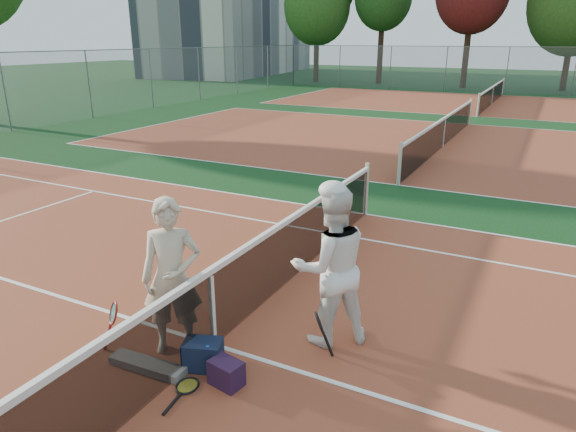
{
  "coord_description": "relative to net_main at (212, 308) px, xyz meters",
  "views": [
    {
      "loc": [
        3.23,
        -4.33,
        3.49
      ],
      "look_at": [
        0.0,
        1.94,
        1.05
      ],
      "focal_mm": 32.0,
      "sensor_mm": 36.0,
      "label": 1
    }
  ],
  "objects": [
    {
      "name": "court_main",
      "position": [
        0.0,
        0.0,
        -0.51
      ],
      "size": [
        23.77,
        10.97,
        0.01
      ],
      "primitive_type": "cube",
      "color": "brown",
      "rests_on": "ground"
    },
    {
      "name": "water_bottle",
      "position": [
        0.26,
        -0.47,
        -0.36
      ],
      "size": [
        0.09,
        0.09,
        0.3
      ],
      "primitive_type": "cylinder",
      "color": "silver",
      "rests_on": "ground"
    },
    {
      "name": "sports_bag_purple",
      "position": [
        0.55,
        -0.55,
        -0.37
      ],
      "size": [
        0.39,
        0.3,
        0.28
      ],
      "primitive_type": "cube",
      "rotation": [
        0.0,
        0.0,
        -0.18
      ],
      "color": "black",
      "rests_on": "ground"
    },
    {
      "name": "net_main",
      "position": [
        0.0,
        0.0,
        0.0
      ],
      "size": [
        0.1,
        10.98,
        1.02
      ],
      "primitive_type": null,
      "color": "black",
      "rests_on": "ground"
    },
    {
      "name": "player_a",
      "position": [
        -0.35,
        -0.25,
        0.42
      ],
      "size": [
        0.82,
        0.74,
        1.87
      ],
      "primitive_type": "imported",
      "rotation": [
        0.0,
        0.0,
        0.55
      ],
      "color": "beige",
      "rests_on": "ground"
    },
    {
      "name": "racket_red",
      "position": [
        -1.02,
        -0.55,
        -0.22
      ],
      "size": [
        0.34,
        0.33,
        0.58
      ],
      "primitive_type": null,
      "rotation": [
        0.0,
        0.0,
        0.99
      ],
      "color": "maroon",
      "rests_on": "ground"
    },
    {
      "name": "court_far_a",
      "position": [
        0.0,
        13.5,
        -0.51
      ],
      "size": [
        23.77,
        10.97,
        0.01
      ],
      "primitive_type": "cube",
      "color": "brown",
      "rests_on": "ground"
    },
    {
      "name": "sports_bag_navy",
      "position": [
        0.15,
        -0.42,
        -0.34
      ],
      "size": [
        0.49,
        0.41,
        0.33
      ],
      "primitive_type": "cube",
      "rotation": [
        0.0,
        0.0,
        0.35
      ],
      "color": "black",
      "rests_on": "ground"
    },
    {
      "name": "tree_back_0",
      "position": [
        -15.34,
        37.0,
        5.5
      ],
      "size": [
        5.44,
        5.44,
        9.16
      ],
      "color": "#382314",
      "rests_on": "ground"
    },
    {
      "name": "ground",
      "position": [
        0.0,
        0.0,
        -0.51
      ],
      "size": [
        130.0,
        130.0,
        0.0
      ],
      "primitive_type": "plane",
      "color": "black",
      "rests_on": "ground"
    },
    {
      "name": "net_far_a",
      "position": [
        0.0,
        13.5,
        0.0
      ],
      "size": [
        0.1,
        10.98,
        1.02
      ],
      "primitive_type": null,
      "color": "black",
      "rests_on": "ground"
    },
    {
      "name": "net_far_b",
      "position": [
        0.0,
        27.0,
        0.0
      ],
      "size": [
        0.1,
        10.98,
        1.02
      ],
      "primitive_type": null,
      "color": "black",
      "rests_on": "ground"
    },
    {
      "name": "fence_back",
      "position": [
        0.0,
        34.0,
        0.99
      ],
      "size": [
        32.0,
        0.06,
        3.0
      ],
      "primitive_type": null,
      "color": "slate",
      "rests_on": "ground"
    },
    {
      "name": "net_cover_canvas",
      "position": [
        -0.38,
        -0.73,
        -0.46
      ],
      "size": [
        0.94,
        0.27,
        0.1
      ],
      "primitive_type": "cube",
      "rotation": [
        0.0,
        0.0,
        0.06
      ],
      "color": "slate",
      "rests_on": "ground"
    },
    {
      "name": "player_b",
      "position": [
        1.17,
        0.76,
        0.46
      ],
      "size": [
        1.2,
        1.18,
        1.94
      ],
      "primitive_type": "imported",
      "rotation": [
        0.0,
        0.0,
        3.87
      ],
      "color": "white",
      "rests_on": "ground"
    },
    {
      "name": "racket_black_held",
      "position": [
        1.22,
        0.36,
        -0.22
      ],
      "size": [
        0.34,
        0.35,
        0.57
      ],
      "primitive_type": null,
      "rotation": [
        0.0,
        0.0,
        3.71
      ],
      "color": "black",
      "rests_on": "ground"
    },
    {
      "name": "racket_spare",
      "position": [
        0.2,
        -0.78,
        -0.49
      ],
      "size": [
        0.35,
        0.63,
        0.03
      ],
      "primitive_type": null,
      "rotation": [
        0.0,
        0.0,
        1.71
      ],
      "color": "black",
      "rests_on": "ground"
    },
    {
      "name": "court_far_b",
      "position": [
        0.0,
        27.0,
        -0.51
      ],
      "size": [
        23.77,
        10.97,
        0.01
      ],
      "primitive_type": "cube",
      "color": "brown",
      "rests_on": "ground"
    }
  ]
}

